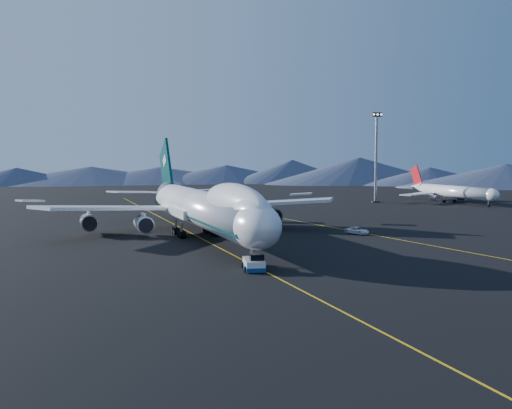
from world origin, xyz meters
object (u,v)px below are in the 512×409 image
object	(u,v)px
boeing_747	(202,207)
floodlight_mast	(376,157)
service_van	(357,231)
pushback_tug	(254,265)
second_jet	(450,191)

from	to	relation	value
boeing_747	floodlight_mast	size ratio (longest dim) A/B	2.46
service_van	floodlight_mast	bearing A→B (deg)	34.08
floodlight_mast	service_van	bearing A→B (deg)	-124.59
pushback_tug	floodlight_mast	distance (m)	120.49
boeing_747	service_van	bearing A→B (deg)	-7.46
boeing_747	floodlight_mast	xyz separation A→B (m)	(75.49, 62.04, 9.09)
pushback_tug	floodlight_mast	bearing A→B (deg)	62.86
second_jet	service_van	distance (m)	88.21
boeing_747	pushback_tug	distance (m)	30.42
second_jet	service_van	size ratio (longest dim) A/B	8.79
boeing_747	second_jet	world-z (taller)	boeing_747
second_jet	service_van	xyz separation A→B (m)	(-67.85, -56.28, -3.02)
boeing_747	service_van	size ratio (longest dim) A/B	14.81
floodlight_mast	pushback_tug	bearing A→B (deg)	-129.73
pushback_tug	floodlight_mast	size ratio (longest dim) A/B	0.19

